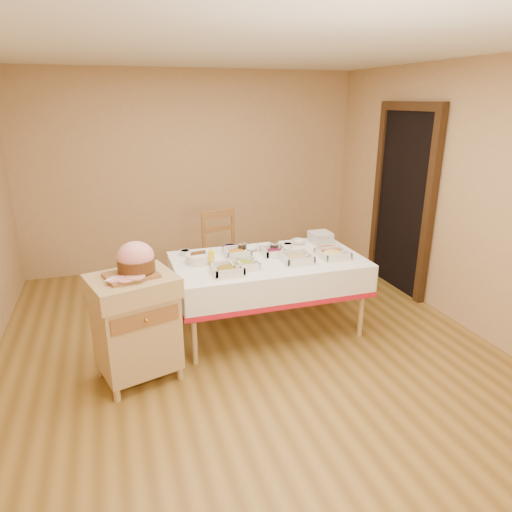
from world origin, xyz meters
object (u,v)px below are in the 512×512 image
at_px(preserve_jar_left, 243,248).
at_px(preserve_jar_right, 274,248).
at_px(mustard_bottle, 211,257).
at_px(dining_chair, 225,254).
at_px(ham_on_board, 135,261).
at_px(butcher_cart, 136,322).
at_px(dining_table, 268,274).
at_px(bread_basket, 198,258).
at_px(brass_platter, 329,250).
at_px(plate_stack, 320,237).

relative_size(preserve_jar_left, preserve_jar_right, 1.01).
relative_size(preserve_jar_left, mustard_bottle, 0.67).
distance_m(dining_chair, mustard_bottle, 1.04).
bearing_deg(ham_on_board, butcher_cart, -141.89).
height_order(dining_table, preserve_jar_right, preserve_jar_right).
relative_size(bread_basket, brass_platter, 0.73).
bearing_deg(preserve_jar_left, mustard_bottle, -146.33).
height_order(preserve_jar_left, plate_stack, plate_stack).
height_order(preserve_jar_left, bread_basket, preserve_jar_left).
bearing_deg(mustard_bottle, butcher_cart, -147.28).
xyz_separation_m(butcher_cart, brass_platter, (1.95, 0.48, 0.26)).
distance_m(plate_stack, brass_platter, 0.33).
bearing_deg(brass_platter, bread_basket, 176.29).
height_order(ham_on_board, preserve_jar_left, ham_on_board).
bearing_deg(preserve_jar_left, butcher_cart, -146.96).
bearing_deg(preserve_jar_right, bread_basket, -174.55).
bearing_deg(dining_chair, plate_stack, -33.75).
distance_m(butcher_cart, mustard_bottle, 0.94).
relative_size(dining_table, dining_chair, 1.79).
xyz_separation_m(preserve_jar_right, bread_basket, (-0.79, -0.07, -0.01)).
relative_size(butcher_cart, ham_on_board, 2.23).
distance_m(dining_chair, brass_platter, 1.28).
relative_size(dining_chair, preserve_jar_left, 9.07).
bearing_deg(plate_stack, bread_basket, -170.30).
relative_size(dining_table, butcher_cart, 2.00).
xyz_separation_m(preserve_jar_left, brass_platter, (0.83, -0.24, -0.03)).
bearing_deg(preserve_jar_left, brass_platter, -16.33).
height_order(dining_table, preserve_jar_left, preserve_jar_left).
relative_size(dining_chair, preserve_jar_right, 9.15).
bearing_deg(preserve_jar_right, mustard_bottle, -166.44).
height_order(dining_chair, plate_stack, dining_chair).
relative_size(butcher_cart, plate_stack, 4.25).
relative_size(dining_chair, bread_basket, 4.29).
distance_m(dining_table, bread_basket, 0.70).
height_order(butcher_cart, preserve_jar_left, butcher_cart).
height_order(dining_table, butcher_cart, butcher_cart).
xyz_separation_m(dining_chair, ham_on_board, (-1.06, -1.37, 0.50)).
bearing_deg(preserve_jar_left, dining_table, -52.96).
relative_size(dining_chair, brass_platter, 3.14).
height_order(preserve_jar_right, brass_platter, preserve_jar_right).
bearing_deg(bread_basket, preserve_jar_left, 18.43).
bearing_deg(butcher_cart, dining_chair, 51.88).
xyz_separation_m(butcher_cart, plate_stack, (2.01, 0.80, 0.30)).
height_order(plate_stack, brass_platter, plate_stack).
height_order(preserve_jar_right, plate_stack, plate_stack).
distance_m(preserve_jar_left, bread_basket, 0.50).
bearing_deg(brass_platter, ham_on_board, -166.78).
bearing_deg(butcher_cart, preserve_jar_left, 33.04).
bearing_deg(ham_on_board, preserve_jar_right, 23.77).
bearing_deg(plate_stack, preserve_jar_left, -175.21).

